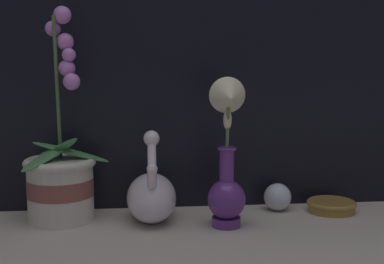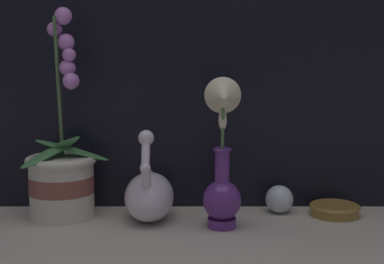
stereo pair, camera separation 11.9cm
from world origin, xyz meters
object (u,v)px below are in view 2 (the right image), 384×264
orchid_potted_plant (64,174)px  swan_figurine (152,194)px  blue_vase (225,170)px  amber_dish (337,209)px  glass_sphere (282,199)px

orchid_potted_plant → swan_figurine: size_ratio=2.21×
blue_vase → amber_dish: size_ratio=2.76×
glass_sphere → amber_dish: 0.13m
orchid_potted_plant → amber_dish: 0.64m
blue_vase → glass_sphere: bearing=39.3°
orchid_potted_plant → blue_vase: orchid_potted_plant is taller
blue_vase → amber_dish: bearing=19.3°
swan_figurine → blue_vase: bearing=-20.9°
orchid_potted_plant → amber_dish: bearing=0.8°
blue_vase → glass_sphere: 0.21m
glass_sphere → swan_figurine: bearing=-169.8°
glass_sphere → blue_vase: bearing=-140.7°
orchid_potted_plant → swan_figurine: bearing=-6.5°
swan_figurine → glass_sphere: bearing=10.2°
amber_dish → swan_figurine: bearing=-175.7°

